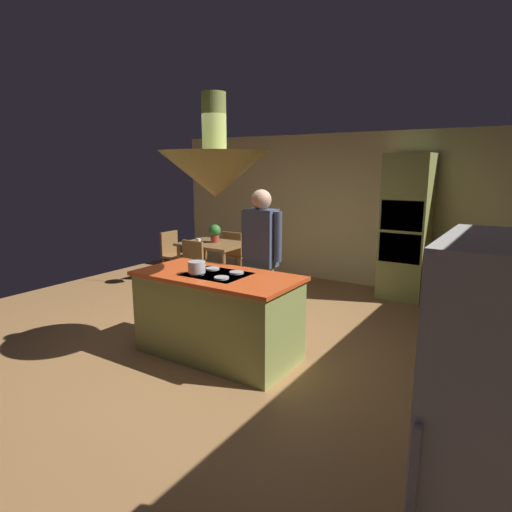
{
  "coord_description": "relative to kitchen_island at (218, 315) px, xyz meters",
  "views": [
    {
      "loc": [
        2.73,
        -3.68,
        2.0
      ],
      "look_at": [
        0.1,
        0.4,
        1.0
      ],
      "focal_mm": 30.57,
      "sensor_mm": 36.0,
      "label": 1
    }
  ],
  "objects": [
    {
      "name": "kitchen_island",
      "position": [
        0.0,
        0.0,
        0.0
      ],
      "size": [
        1.74,
        0.87,
        0.92
      ],
      "color": "#8C934C",
      "rests_on": "ground"
    },
    {
      "name": "range_hood",
      "position": [
        0.0,
        -0.0,
        1.5
      ],
      "size": [
        1.1,
        1.1,
        1.0
      ],
      "color": "#8C934C"
    },
    {
      "name": "person_at_island",
      "position": [
        0.1,
        0.7,
        0.56
      ],
      "size": [
        0.53,
        0.23,
        1.75
      ],
      "color": "tan",
      "rests_on": "ground"
    },
    {
      "name": "oven_tower",
      "position": [
        1.1,
        3.24,
        0.64
      ],
      "size": [
        0.66,
        0.62,
        2.19
      ],
      "color": "#8C934C",
      "rests_on": "ground"
    },
    {
      "name": "cooking_pot_on_cooktop",
      "position": [
        -0.16,
        -0.13,
        0.53
      ],
      "size": [
        0.18,
        0.18,
        0.12
      ],
      "primitive_type": "cylinder",
      "color": "#B2B2B7",
      "rests_on": "kitchen_island"
    },
    {
      "name": "chair_facing_island",
      "position": [
        -1.7,
        1.47,
        0.05
      ],
      "size": [
        0.4,
        0.4,
        0.87
      ],
      "color": "brown",
      "rests_on": "ground"
    },
    {
      "name": "potted_plant_on_table",
      "position": [
        -1.71,
        2.15,
        0.47
      ],
      "size": [
        0.2,
        0.2,
        0.3
      ],
      "color": "#99382D",
      "rests_on": "dining_table"
    },
    {
      "name": "cup_on_table",
      "position": [
        -1.85,
        1.9,
        0.35
      ],
      "size": [
        0.07,
        0.07,
        0.09
      ],
      "primitive_type": "cylinder",
      "color": "white",
      "rests_on": "dining_table"
    },
    {
      "name": "wall_back",
      "position": [
        0.0,
        3.65,
        0.82
      ],
      "size": [
        6.8,
        0.1,
        2.55
      ],
      "primitive_type": "cube",
      "color": "beige",
      "rests_on": "ground"
    },
    {
      "name": "ground",
      "position": [
        0.0,
        0.2,
        -0.45
      ],
      "size": [
        8.16,
        8.16,
        0.0
      ],
      "primitive_type": "plane",
      "color": "#9E7042"
    },
    {
      "name": "chair_by_back_wall",
      "position": [
        -1.7,
        2.73,
        0.05
      ],
      "size": [
        0.4,
        0.4,
        0.87
      ],
      "rotation": [
        0.0,
        0.0,
        3.14
      ],
      "color": "brown",
      "rests_on": "ground"
    },
    {
      "name": "pendant_light_over_table",
      "position": [
        -1.7,
        2.1,
        1.41
      ],
      "size": [
        0.32,
        0.32,
        0.82
      ],
      "color": "#E0B266"
    },
    {
      "name": "dining_table",
      "position": [
        -1.7,
        2.1,
        0.2
      ],
      "size": [
        1.05,
        0.81,
        0.76
      ],
      "color": "brown",
      "rests_on": "ground"
    },
    {
      "name": "chair_at_corner",
      "position": [
        -2.6,
        2.1,
        0.05
      ],
      "size": [
        0.4,
        0.4,
        0.87
      ],
      "rotation": [
        0.0,
        0.0,
        1.57
      ],
      "color": "brown",
      "rests_on": "ground"
    }
  ]
}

